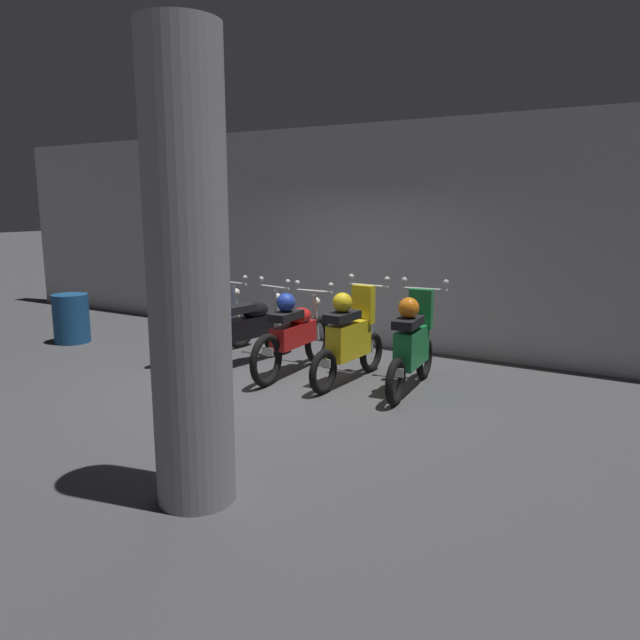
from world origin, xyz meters
TOP-DOWN VIEW (x-y plane):
  - ground_plane at (0.00, 0.00)m, footprint 80.00×80.00m
  - back_wall at (0.00, 2.77)m, footprint 16.00×0.30m
  - motorbike_slot_0 at (-1.60, 0.77)m, footprint 0.58×1.94m
  - motorbike_slot_1 at (-0.80, 0.71)m, footprint 0.58×1.94m
  - motorbike_slot_2 at (-0.00, 0.64)m, footprint 0.59×1.95m
  - motorbike_slot_3 at (0.80, 0.68)m, footprint 0.59×1.68m
  - motorbike_slot_4 at (1.60, 0.74)m, footprint 0.59×1.68m
  - support_pillar at (1.28, -2.61)m, footprint 0.58×0.58m
  - trash_bin at (-4.03, 0.30)m, footprint 0.55×0.55m

SIDE VIEW (x-z plane):
  - ground_plane at x=0.00m, z-range 0.00..0.00m
  - trash_bin at x=-4.03m, z-range 0.00..0.77m
  - motorbike_slot_1 at x=-0.80m, z-range -0.08..1.07m
  - motorbike_slot_0 at x=-1.60m, z-range -0.05..1.10m
  - motorbike_slot_2 at x=0.00m, z-range -0.05..1.10m
  - motorbike_slot_3 at x=0.80m, z-range -0.08..1.21m
  - motorbike_slot_4 at x=1.60m, z-range -0.08..1.21m
  - back_wall at x=0.00m, z-range 0.00..3.36m
  - support_pillar at x=1.28m, z-range 0.00..3.36m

